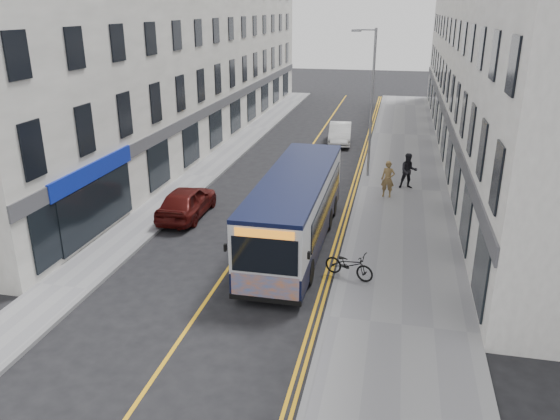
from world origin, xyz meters
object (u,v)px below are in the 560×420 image
at_px(bicycle, 349,265).
at_px(car_white, 340,133).
at_px(pedestrian_far, 408,171).
at_px(pedestrian_near, 388,179).
at_px(city_bus, 296,208).
at_px(streetlamp, 371,99).
at_px(car_maroon, 187,202).

relative_size(bicycle, car_white, 0.43).
bearing_deg(pedestrian_far, pedestrian_near, -131.50).
relative_size(city_bus, bicycle, 5.57).
relative_size(streetlamp, city_bus, 0.78).
relative_size(bicycle, pedestrian_far, 1.00).
relative_size(pedestrian_near, car_white, 0.42).
distance_m(streetlamp, city_bus, 10.60).
xyz_separation_m(streetlamp, bicycle, (0.23, -12.51, -3.78)).
bearing_deg(car_maroon, car_white, -108.82).
bearing_deg(pedestrian_far, car_white, 105.72).
height_order(city_bus, pedestrian_near, city_bus).
bearing_deg(car_white, bicycle, -87.25).
bearing_deg(bicycle, car_white, 28.25).
relative_size(pedestrian_near, car_maroon, 0.43).
height_order(pedestrian_near, pedestrian_far, pedestrian_far).
bearing_deg(bicycle, streetlamp, 22.03).
bearing_deg(city_bus, streetlamp, 77.91).
height_order(streetlamp, city_bus, streetlamp).
bearing_deg(city_bus, car_white, 90.72).
relative_size(car_white, car_maroon, 1.01).
distance_m(pedestrian_far, car_maroon, 11.54).
bearing_deg(pedestrian_near, city_bus, -111.50).
height_order(city_bus, car_white, city_bus).
relative_size(streetlamp, car_maroon, 1.88).
xyz_separation_m(streetlamp, pedestrian_near, (1.25, -3.42, -3.36)).
bearing_deg(pedestrian_far, streetlamp, 131.32).
relative_size(bicycle, pedestrian_near, 1.01).
height_order(streetlamp, bicycle, streetlamp).
xyz_separation_m(bicycle, car_maroon, (-7.80, 4.65, 0.12)).
xyz_separation_m(pedestrian_near, car_maroon, (-8.82, -4.44, -0.30)).
relative_size(streetlamp, car_white, 1.87).
height_order(pedestrian_near, car_white, pedestrian_near).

